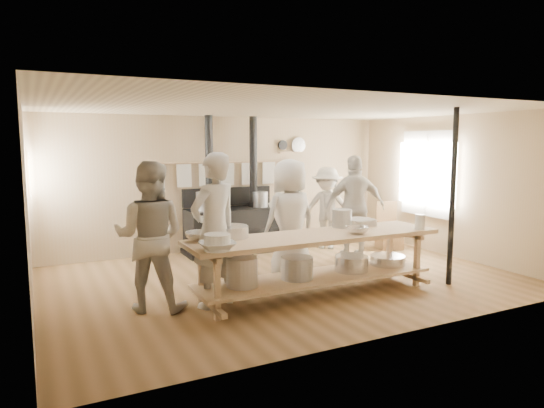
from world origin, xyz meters
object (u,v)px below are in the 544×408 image
object	(u,v)px
cook_far_left	(214,230)
cook_center	(290,221)
prep_table	(315,258)
cook_by_window	(327,208)
cook_right	(355,207)
stove	(233,225)
roasting_pan	(359,222)
cook_left	(150,236)
chair	(389,235)

from	to	relation	value
cook_far_left	cook_center	world-z (taller)	cook_far_left
cook_far_left	cook_center	distance (m)	1.51
prep_table	cook_far_left	distance (m)	1.48
prep_table	cook_by_window	bearing A→B (deg)	54.04
cook_right	cook_by_window	size ratio (longest dim) A/B	1.16
stove	cook_by_window	xyz separation A→B (m)	(1.79, -0.54, 0.29)
cook_right	roasting_pan	bearing A→B (deg)	75.30
prep_table	cook_left	distance (m)	2.23
cook_left	chair	world-z (taller)	cook_left
cook_by_window	cook_right	bearing A→B (deg)	-47.82
prep_table	chair	xyz separation A→B (m)	(2.90, 1.90, -0.25)
cook_far_left	cook_right	size ratio (longest dim) A/B	1.05
prep_table	cook_right	bearing A→B (deg)	40.75
cook_center	chair	distance (m)	3.17
cook_by_window	stove	bearing A→B (deg)	-154.13
prep_table	cook_left	xyz separation A→B (m)	(-2.15, 0.44, 0.42)
stove	roasting_pan	world-z (taller)	stove
cook_center	chair	xyz separation A→B (m)	(2.88, 1.14, -0.66)
stove	cook_left	world-z (taller)	stove
prep_table	cook_right	xyz separation A→B (m)	(1.79, 1.54, 0.42)
prep_table	cook_by_window	world-z (taller)	cook_by_window
prep_table	cook_right	world-z (taller)	cook_right
prep_table	cook_far_left	size ratio (longest dim) A/B	1.82
stove	cook_left	distance (m)	3.38
prep_table	cook_far_left	xyz separation A→B (m)	(-1.39, 0.20, 0.47)
prep_table	roasting_pan	size ratio (longest dim) A/B	8.07
cook_left	chair	distance (m)	5.30
cook_center	cook_right	distance (m)	1.93
cook_by_window	roasting_pan	distance (m)	2.30
prep_table	cook_center	world-z (taller)	cook_center
cook_left	cook_by_window	size ratio (longest dim) A/B	1.15
cook_center	chair	size ratio (longest dim) A/B	2.01
cook_far_left	prep_table	bearing A→B (deg)	150.04
stove	prep_table	world-z (taller)	stove
stove	prep_table	xyz separation A→B (m)	(-0.00, -3.02, -0.00)
chair	cook_center	bearing A→B (deg)	-141.11
cook_left	roasting_pan	world-z (taller)	cook_left
cook_right	cook_by_window	world-z (taller)	cook_right
stove	chair	xyz separation A→B (m)	(2.90, -1.12, -0.25)
cook_far_left	cook_left	bearing A→B (deg)	-39.00
cook_far_left	cook_by_window	bearing A→B (deg)	-166.13
stove	cook_left	xyz separation A→B (m)	(-2.15, -2.58, 0.41)
cook_right	cook_far_left	bearing A→B (deg)	42.08
cook_far_left	cook_right	bearing A→B (deg)	-178.81
cook_by_window	cook_left	bearing A→B (deg)	-110.02
cook_by_window	prep_table	bearing A→B (deg)	-83.29
cook_right	cook_by_window	distance (m)	0.94
stove	chair	bearing A→B (deg)	-21.08
cook_far_left	roasting_pan	xyz separation A→B (m)	(2.36, 0.13, -0.09)
cook_left	cook_by_window	bearing A→B (deg)	-125.25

